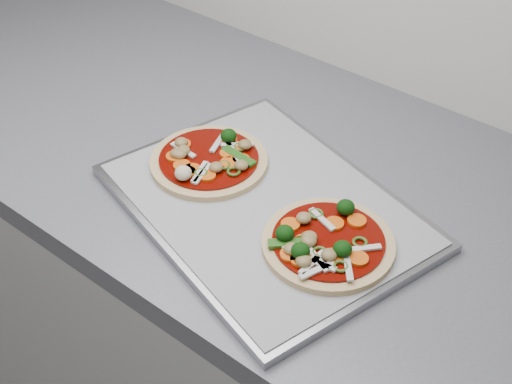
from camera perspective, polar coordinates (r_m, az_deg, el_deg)
The scene contains 5 objects.
countertop at distance 0.95m, azimuth 18.77°, elevation -7.35°, with size 3.60×0.60×0.04m, color slate.
baking_tray at distance 0.97m, azimuth 0.75°, elevation -1.20°, with size 0.42×0.31×0.01m, color gray.
parchment at distance 0.97m, azimuth 0.76°, elevation -0.84°, with size 0.41×0.29×0.00m, color gray.
pizza_left at distance 1.03m, azimuth -3.77°, elevation 2.60°, with size 0.17×0.17×0.03m.
pizza_right at distance 0.90m, azimuth 5.52°, elevation -4.05°, with size 0.22×0.22×0.03m.
Camera 1 is at (0.14, 0.64, 1.55)m, focal length 50.00 mm.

